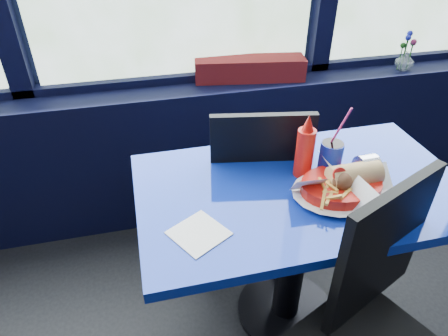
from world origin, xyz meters
TOP-DOWN VIEW (x-y plane):
  - window_sill at (0.00, 2.87)m, footprint 5.00×0.26m
  - near_table at (0.30, 2.00)m, footprint 1.20×0.70m
  - chair_near_front at (0.37, 1.55)m, footprint 0.58×0.58m
  - chair_near_back at (0.19, 2.32)m, footprint 0.50×0.50m
  - planter_box at (0.36, 2.89)m, footprint 0.60×0.24m
  - flower_vase at (1.25, 2.82)m, footprint 0.10×0.11m
  - food_basket at (0.42, 1.92)m, footprint 0.38×0.38m
  - ketchup_bottle at (0.33, 2.07)m, footprint 0.07×0.07m
  - soda_cup at (0.42, 2.05)m, footprint 0.09×0.09m
  - napkin at (-0.11, 1.84)m, footprint 0.21×0.21m

SIDE VIEW (x-z plane):
  - window_sill at x=0.00m, z-range 0.00..0.80m
  - chair_near_back at x=0.19m, z-range 0.07..1.02m
  - chair_near_front at x=0.37m, z-range 0.07..1.05m
  - near_table at x=0.30m, z-range 0.19..0.94m
  - napkin at x=-0.11m, z-range 0.75..0.75m
  - food_basket at x=0.42m, z-range 0.73..0.85m
  - soda_cup at x=0.42m, z-range 0.68..0.96m
  - planter_box at x=0.36m, z-range 0.80..0.92m
  - ketchup_bottle at x=0.33m, z-range 0.74..0.99m
  - flower_vase at x=1.25m, z-range 0.76..0.97m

